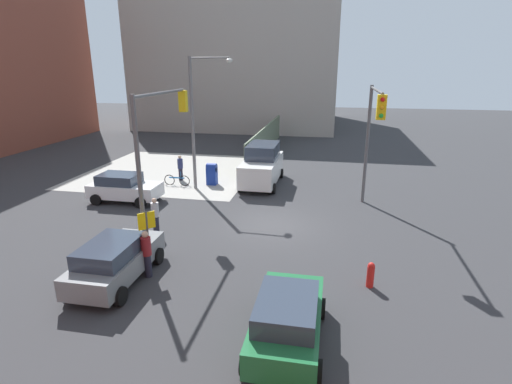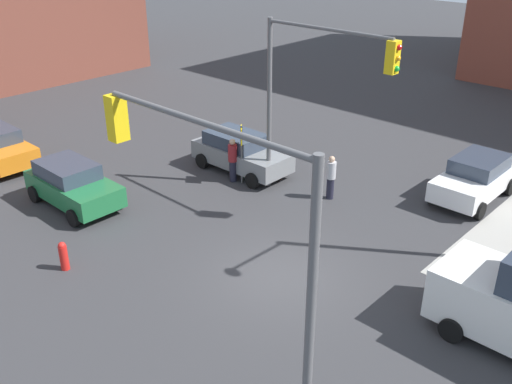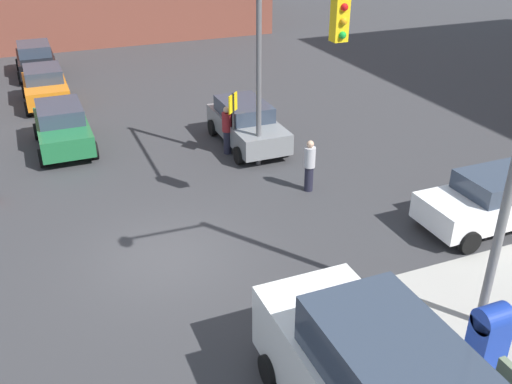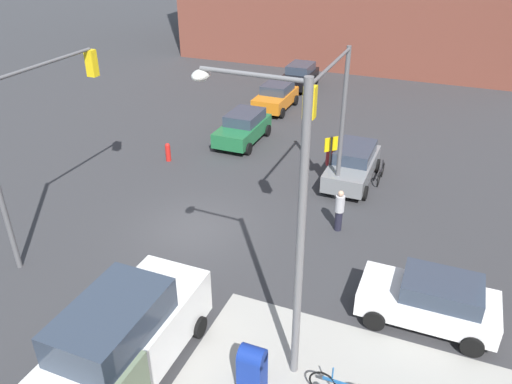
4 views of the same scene
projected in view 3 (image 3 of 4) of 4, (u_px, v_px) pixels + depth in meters
ground_plane at (167, 257)px, 15.03m from camera, size 120.00×120.00×0.00m
traffic_signal_nw_corner at (286, 45)px, 16.44m from camera, size 5.32×0.36×6.50m
street_lamp_corner at (509, 127)px, 10.43m from camera, size 0.56×2.68×8.00m
warning_sign_two_way at (233, 114)px, 20.01m from camera, size 0.48×0.48×2.40m
mailbox_blue at (489, 334)px, 11.27m from camera, size 0.56×0.64×1.43m
hatchback_orange at (45, 86)px, 25.69m from camera, size 3.85×2.02×1.62m
coupe_gray at (246, 123)px, 21.43m from camera, size 4.32×2.02×1.62m
hatchback_white at (491, 200)px, 16.05m from camera, size 2.02×3.95×1.62m
coupe_black at (36, 59)px, 29.82m from camera, size 4.06×2.02×1.62m
sedan_green at (62, 127)px, 21.13m from camera, size 4.02×2.02×1.62m
pedestrian_waiting at (309, 165)px, 18.00m from camera, size 0.36×0.36×1.73m
pedestrian_walking_north at (227, 129)px, 20.63m from camera, size 0.36×0.36×1.80m
bicycle_at_crosswalk at (271, 127)px, 22.47m from camera, size 1.75×0.05×0.97m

